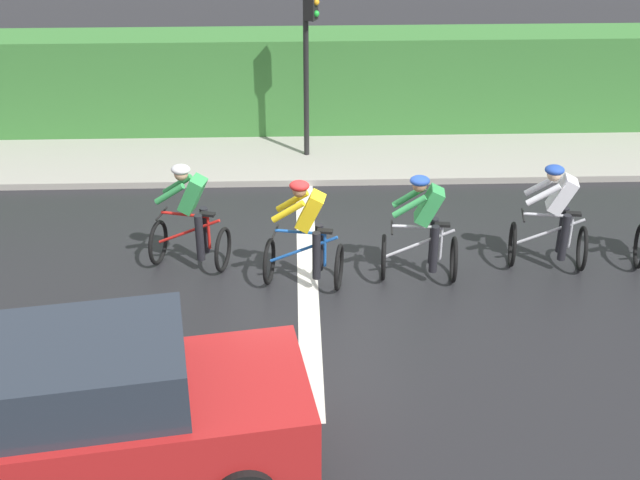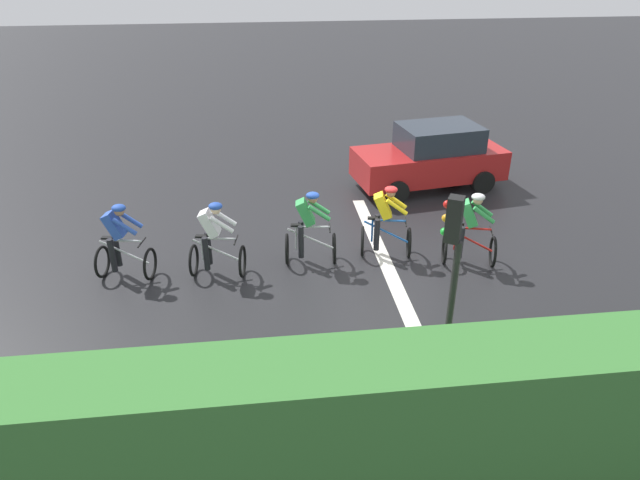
{
  "view_description": "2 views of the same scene",
  "coord_description": "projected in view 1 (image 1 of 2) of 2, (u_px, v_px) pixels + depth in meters",
  "views": [
    {
      "loc": [
        11.2,
        -0.34,
        6.74
      ],
      "look_at": [
        0.91,
        -0.01,
        0.99
      ],
      "focal_mm": 48.71,
      "sensor_mm": 36.0,
      "label": 1
    },
    {
      "loc": [
        -10.52,
        2.55,
        6.33
      ],
      "look_at": [
        -0.27,
        1.32,
        0.87
      ],
      "focal_mm": 32.44,
      "sensor_mm": 36.0,
      "label": 2
    }
  ],
  "objects": [
    {
      "name": "ground_plane",
      "position": [
        319.0,
        268.0,
        13.07
      ],
      "size": [
        80.0,
        80.0,
        0.0
      ],
      "primitive_type": "plane",
      "color": "black"
    },
    {
      "name": "sidewalk_kerb",
      "position": [
        415.0,
        151.0,
        16.78
      ],
      "size": [
        2.8,
        21.73,
        0.12
      ],
      "primitive_type": "cube",
      "color": "#9E998E",
      "rests_on": "ground"
    },
    {
      "name": "stone_wall_low",
      "position": [
        410.0,
        127.0,
        17.5
      ],
      "size": [
        0.44,
        21.73,
        0.4
      ],
      "primitive_type": "cube",
      "color": "gray",
      "rests_on": "ground"
    },
    {
      "name": "hedge_wall",
      "position": [
        410.0,
        83.0,
        17.36
      ],
      "size": [
        1.1,
        21.73,
        2.04
      ],
      "primitive_type": "cube",
      "color": "#387533",
      "rests_on": "ground"
    },
    {
      "name": "road_marking_stop_line",
      "position": [
        307.0,
        268.0,
        13.06
      ],
      "size": [
        7.0,
        0.3,
        0.01
      ],
      "primitive_type": "cube",
      "color": "silver",
      "rests_on": "ground"
    },
    {
      "name": "cyclist_second",
      "position": [
        554.0,
        219.0,
        12.72
      ],
      "size": [
        0.84,
        1.18,
        1.66
      ],
      "color": "black",
      "rests_on": "ground"
    },
    {
      "name": "cyclist_mid",
      "position": [
        423.0,
        231.0,
        12.41
      ],
      "size": [
        0.78,
        1.14,
        1.66
      ],
      "color": "black",
      "rests_on": "ground"
    },
    {
      "name": "cyclist_fourth",
      "position": [
        306.0,
        237.0,
        12.26
      ],
      "size": [
        0.87,
        1.19,
        1.66
      ],
      "color": "black",
      "rests_on": "ground"
    },
    {
      "name": "cyclist_trailing",
      "position": [
        191.0,
        219.0,
        12.72
      ],
      "size": [
        0.92,
        1.21,
        1.66
      ],
      "color": "black",
      "rests_on": "ground"
    },
    {
      "name": "car_red",
      "position": [
        103.0,
        412.0,
        8.87
      ],
      "size": [
        2.36,
        4.32,
        1.76
      ],
      "color": "#B21E1E",
      "rests_on": "ground"
    },
    {
      "name": "traffic_light_near_crossing",
      "position": [
        309.0,
        46.0,
        15.44
      ],
      "size": [
        0.27,
        0.29,
        3.34
      ],
      "color": "black",
      "rests_on": "ground"
    }
  ]
}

